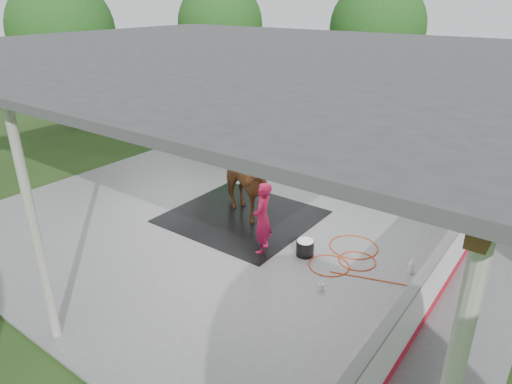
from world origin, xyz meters
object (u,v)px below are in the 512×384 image
Objects in this scene: dasher_board at (442,270)px; wash_bucket at (305,248)px; horse at (242,183)px; handler at (262,218)px.

dasher_board reaches higher than wash_bucket.
horse reaches higher than wash_bucket.
wash_bucket is (0.81, 0.40, -0.60)m from handler.
horse is 1.34× the size of handler.
handler is at bearing -153.96° from wash_bucket.
handler reaches higher than wash_bucket.
horse reaches higher than handler.
dasher_board is 3.83× the size of horse.
dasher_board is 3.53m from handler.
dasher_board is 4.84m from horse.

